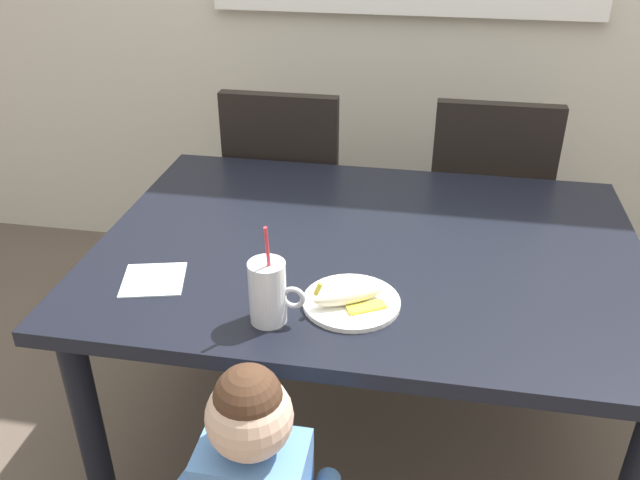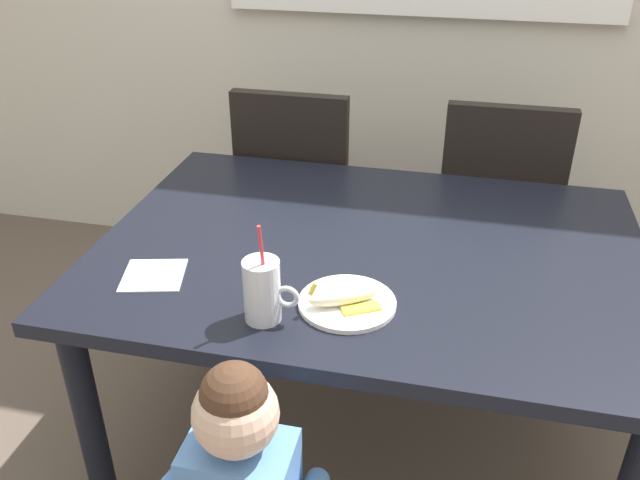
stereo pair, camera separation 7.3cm
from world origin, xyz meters
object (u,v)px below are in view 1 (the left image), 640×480
dining_chair_right (485,203)px  snack_plate (351,302)px  dining_chair_left (288,191)px  milk_cup (268,295)px  peeled_banana (350,296)px  dining_table (367,271)px  paper_napkin (154,280)px

dining_chair_right → snack_plate: size_ratio=4.17×
dining_chair_left → snack_plate: 1.08m
milk_cup → peeled_banana: (0.17, 0.08, -0.04)m
dining_table → dining_chair_left: dining_chair_left is taller
dining_chair_right → snack_plate: (-0.37, -1.03, 0.20)m
dining_chair_right → paper_napkin: dining_chair_right is taller
dining_chair_right → peeled_banana: dining_chair_right is taller
milk_cup → paper_napkin: 0.35m
dining_chair_right → milk_cup: size_ratio=3.81×
milk_cup → paper_napkin: milk_cup is taller
snack_plate → paper_napkin: snack_plate is taller
dining_chair_left → peeled_banana: dining_chair_left is taller
peeled_banana → paper_napkin: (-0.49, 0.03, -0.03)m
dining_chair_right → snack_plate: 1.11m
milk_cup → snack_plate: milk_cup is taller
milk_cup → peeled_banana: size_ratio=1.44×
dining_chair_left → milk_cup: (0.20, -1.09, 0.27)m
dining_chair_left → paper_napkin: dining_chair_left is taller
dining_chair_right → paper_napkin: size_ratio=6.40×
milk_cup → snack_plate: size_ratio=1.09×
dining_chair_left → paper_napkin: bearing=83.0°
dining_chair_left → peeled_banana: bearing=110.4°
milk_cup → dining_chair_left: bearing=100.6°
dining_chair_right → peeled_banana: bearing=70.2°
dining_table → peeled_banana: size_ratio=8.36×
milk_cup → paper_napkin: (-0.32, 0.11, -0.06)m
dining_chair_left → dining_chair_right: bearing=-177.7°
dining_chair_left → paper_napkin: size_ratio=6.40×
milk_cup → peeled_banana: bearing=25.7°
snack_plate → milk_cup: bearing=-151.7°
peeled_banana → snack_plate: bearing=75.1°
milk_cup → dining_table: bearing=64.6°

